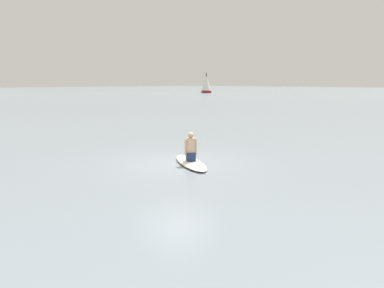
% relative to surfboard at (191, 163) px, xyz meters
% --- Properties ---
extents(ground_plane, '(400.00, 400.00, 0.00)m').
position_rel_surfboard_xyz_m(ground_plane, '(0.18, -0.50, -0.06)').
color(ground_plane, gray).
extents(surfboard, '(2.02, 2.87, 0.13)m').
position_rel_surfboard_xyz_m(surfboard, '(0.00, 0.00, 0.00)').
color(surfboard, silver).
rests_on(surfboard, ground).
extents(person_paddler, '(0.43, 0.43, 1.02)m').
position_rel_surfboard_xyz_m(person_paddler, '(-0.00, 0.00, 0.53)').
color(person_paddler, navy).
rests_on(person_paddler, surfboard).
extents(sailboat_near_right, '(3.07, 3.68, 5.29)m').
position_rel_surfboard_xyz_m(sailboat_near_right, '(-64.58, -60.26, 2.42)').
color(sailboat_near_right, maroon).
rests_on(sailboat_near_right, ground).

